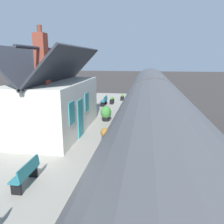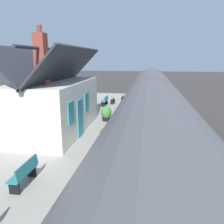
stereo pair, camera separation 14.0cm
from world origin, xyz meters
TOP-DOWN VIEW (x-y plane):
  - ground_plane at (0.00, 0.00)m, footprint 160.00×160.00m
  - platform at (0.00, 3.95)m, footprint 32.00×5.90m
  - platform_edge_coping at (0.00, 1.18)m, footprint 32.00×0.36m
  - rail_near at (0.00, -1.62)m, footprint 52.00×0.08m
  - rail_far at (0.00, -0.18)m, footprint 52.00×0.08m
  - train at (-1.60, -0.90)m, footprint 19.31×2.73m
  - station_building at (0.94, 4.71)m, footprint 7.39×3.68m
  - bench_near_building at (8.61, 3.21)m, footprint 1.41×0.46m
  - bench_mid_platform at (-4.92, 3.40)m, footprint 1.41×0.46m
  - planter_bench_right at (3.55, 2.15)m, footprint 0.76×0.76m
  - planter_edge_far at (11.65, 1.86)m, footprint 0.82×0.32m
  - planter_corner_building at (9.65, 2.65)m, footprint 0.94×0.32m
  - planter_by_door at (-0.30, 1.52)m, footprint 0.47×0.47m
  - planter_bench_left at (4.44, 2.21)m, footprint 0.52×0.52m

SIDE VIEW (x-z plane):
  - ground_plane at x=0.00m, z-range 0.00..0.00m
  - rail_near at x=0.00m, z-range 0.00..0.14m
  - rail_far at x=0.00m, z-range 0.00..0.14m
  - platform at x=0.00m, z-range 0.00..0.84m
  - platform_edge_coping at x=0.00m, z-range 0.84..0.86m
  - planter_edge_far at x=11.65m, z-range 0.83..1.44m
  - planter_corner_building at x=9.65m, z-range 0.83..1.48m
  - planter_by_door at x=-0.30m, z-range 0.82..1.55m
  - planter_bench_left at x=4.44m, z-range 0.85..1.66m
  - bench_near_building at x=8.61m, z-range 0.88..1.76m
  - bench_mid_platform at x=-4.92m, z-range 0.88..1.76m
  - planter_bench_right at x=3.55m, z-range 0.86..1.92m
  - train at x=-1.60m, z-range 0.06..4.38m
  - station_building at x=0.94m, z-range -0.43..5.44m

